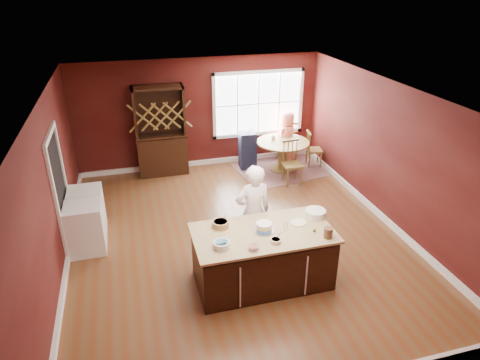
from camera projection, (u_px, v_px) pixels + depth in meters
name	position (u px, v px, depth m)	size (l,w,h in m)	color
room_shell	(236.00, 171.00, 7.42)	(7.00, 7.00, 7.00)	brown
window	(258.00, 104.00, 10.73)	(2.36, 0.10, 1.66)	white
doorway	(61.00, 193.00, 7.38)	(0.08, 1.26, 2.13)	white
kitchen_island	(263.00, 258.00, 6.66)	(2.14, 1.12, 0.92)	black
dining_table	(283.00, 150.00, 10.51)	(1.28, 1.28, 0.75)	brown
baker	(253.00, 212.00, 7.12)	(0.62, 0.41, 1.70)	white
layer_cake	(264.00, 227.00, 6.45)	(0.34, 0.34, 0.14)	white
bowl_blue	(221.00, 245.00, 6.07)	(0.24, 0.24, 0.09)	silver
bowl_yellow	(221.00, 224.00, 6.56)	(0.26, 0.26, 0.10)	#9E6C3F
bowl_pink	(253.00, 248.00, 6.02)	(0.17, 0.17, 0.06)	white
bowl_olive	(276.00, 241.00, 6.18)	(0.16, 0.16, 0.06)	beige
drinking_glass	(286.00, 226.00, 6.46)	(0.07, 0.07, 0.13)	silver
dinner_plate	(298.00, 223.00, 6.67)	(0.24, 0.24, 0.02)	beige
white_tub	(316.00, 213.00, 6.84)	(0.33, 0.33, 0.11)	silver
stoneware_crock	(328.00, 233.00, 6.28)	(0.13, 0.13, 0.16)	brown
toy_figurine	(315.00, 230.00, 6.44)	(0.04, 0.04, 0.07)	yellow
rug	(282.00, 169.00, 10.74)	(2.15, 1.66, 0.01)	brown
chair_east	(314.00, 148.00, 10.78)	(0.39, 0.37, 0.93)	brown
chair_south	(293.00, 163.00, 9.82)	(0.44, 0.42, 1.04)	#996333
chair_north	(287.00, 139.00, 11.27)	(0.43, 0.41, 1.03)	brown
seated_woman	(287.00, 137.00, 10.92)	(0.66, 0.43, 1.34)	#F57A63
high_chair	(248.00, 149.00, 10.65)	(0.40, 0.40, 0.98)	black
toddler	(250.00, 137.00, 10.52)	(0.18, 0.14, 0.26)	#8CA5BF
table_plate	(295.00, 141.00, 10.41)	(0.22, 0.22, 0.02)	beige
table_cup	(273.00, 138.00, 10.52)	(0.12, 0.12, 0.09)	beige
hutch	(161.00, 131.00, 10.10)	(1.18, 0.49, 2.16)	#432714
washer	(86.00, 228.00, 7.43)	(0.62, 0.60, 0.89)	white
dryer	(87.00, 211.00, 7.99)	(0.60, 0.59, 0.88)	silver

